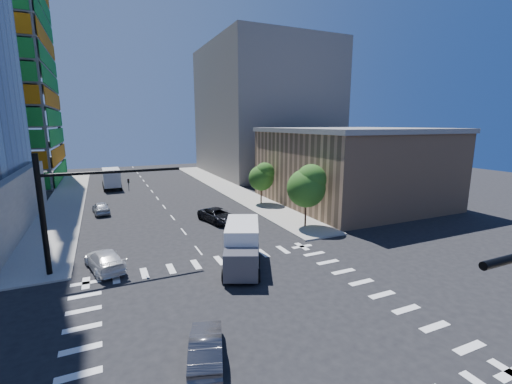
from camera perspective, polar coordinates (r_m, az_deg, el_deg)
ground at (r=21.29m, az=-0.68°, el=-20.30°), size 160.00×160.00×0.00m
road_markings at (r=21.29m, az=-0.68°, el=-20.29°), size 20.00×20.00×0.01m
sidewalk_ne at (r=60.98m, az=-5.00°, el=0.79°), size 5.00×60.00×0.15m
sidewalk_nw at (r=57.93m, az=-29.02°, el=-1.17°), size 5.00×60.00×0.15m
commercial_building at (r=50.65m, az=15.49°, el=4.27°), size 20.50×22.50×10.60m
bg_building_ne at (r=79.44m, az=1.28°, el=13.35°), size 24.00×30.00×28.00m
signal_mast_nw at (r=28.82m, az=-29.27°, el=-1.50°), size 10.20×0.40×9.00m
tree_south at (r=37.00m, az=8.62°, el=1.10°), size 4.16×4.16×6.82m
tree_north at (r=47.61m, az=1.06°, el=2.64°), size 3.54×3.52×5.78m
car_nb_far at (r=39.73m, az=-6.38°, el=-3.90°), size 3.96×6.16×1.58m
car_sb_near at (r=29.52m, az=-23.91°, el=-10.30°), size 3.39×5.74×1.56m
car_sb_mid at (r=47.33m, az=-24.42°, el=-2.41°), size 2.29×4.67×1.53m
car_sb_cross at (r=18.03m, az=-8.33°, el=-24.19°), size 2.75×4.64×1.44m
box_truck_near at (r=27.08m, az=-2.36°, el=-9.61°), size 5.11×7.01×3.39m
box_truck_far at (r=65.09m, az=-22.96°, el=1.93°), size 3.04×6.85×3.56m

